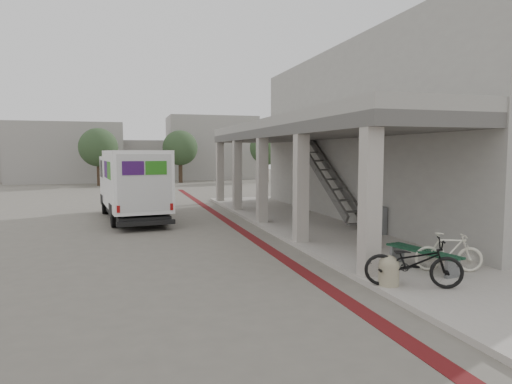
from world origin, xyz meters
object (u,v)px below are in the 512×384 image
object	(u,v)px
utility_cabinet	(378,220)
fedex_truck	(132,183)
bicycle_cream	(449,252)
bench	(423,255)
bicycle_black	(413,262)

from	to	relation	value
utility_cabinet	fedex_truck	bearing A→B (deg)	148.05
fedex_truck	bicycle_cream	distance (m)	12.92
bench	bicycle_cream	bearing A→B (deg)	-49.20
fedex_truck	bicycle_cream	world-z (taller)	fedex_truck
utility_cabinet	bench	bearing A→B (deg)	-100.57
utility_cabinet	bicycle_black	xyz separation A→B (m)	(-2.50, -5.46, 0.05)
bench	bicycle_black	size ratio (longest dim) A/B	1.04
bicycle_black	bicycle_cream	size ratio (longest dim) A/B	1.29
bicycle_black	bicycle_cream	distance (m)	1.69
bicycle_black	bench	bearing A→B (deg)	-16.82
fedex_truck	bicycle_black	distance (m)	12.95
fedex_truck	utility_cabinet	world-z (taller)	fedex_truck
utility_cabinet	bicycle_black	distance (m)	6.01
bicycle_cream	fedex_truck	bearing A→B (deg)	54.45
utility_cabinet	bicycle_black	bearing A→B (deg)	-106.74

